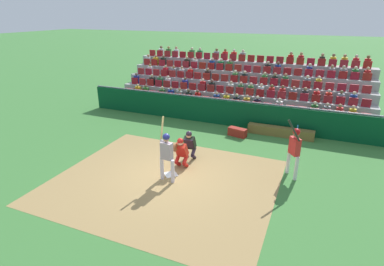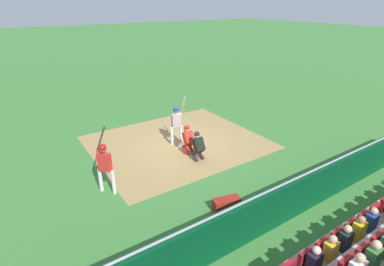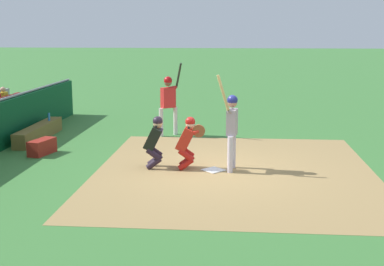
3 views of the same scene
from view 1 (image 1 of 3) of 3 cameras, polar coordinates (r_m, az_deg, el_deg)
ground_plane at (r=11.45m, az=-3.96°, el=-7.72°), size 160.00×160.00×0.00m
infield_dirt_patch at (r=11.06m, az=-5.13°, el=-8.86°), size 7.66×6.53×0.01m
home_plate_marker at (r=11.44m, az=-3.96°, el=-7.65°), size 0.62×0.62×0.02m
batter_at_plate at (r=10.58m, az=-4.77°, el=-3.50°), size 0.60×0.50×2.29m
catcher_crouching at (r=11.57m, az=-2.09°, el=-3.37°), size 0.47×0.72×1.28m
home_plate_umpire at (r=12.23m, az=-0.45°, el=-2.01°), size 0.48×0.50×1.28m
dugout_wall at (r=16.33m, az=5.44°, el=3.95°), size 15.88×0.24×1.40m
dugout_bench at (r=15.37m, az=16.09°, el=0.23°), size 3.11×0.40×0.44m
water_bottle_on_bench at (r=15.14m, az=19.02°, el=0.96°), size 0.07×0.07×0.25m
equipment_duffel_bag at (r=14.92m, az=8.43°, el=0.17°), size 0.94×0.56×0.40m
on_deck_batter at (r=11.38m, az=18.52°, el=-2.49°), size 0.57×0.77×2.29m
bleacher_stand at (r=20.03m, az=9.06°, el=8.06°), size 15.21×4.26×3.32m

